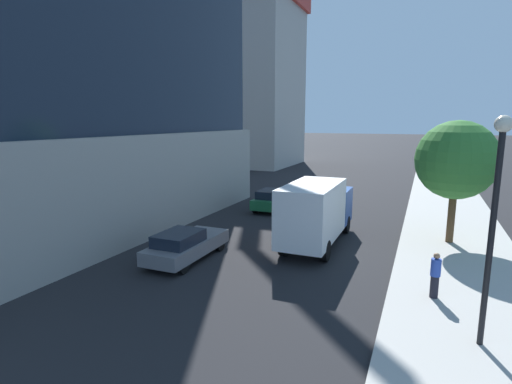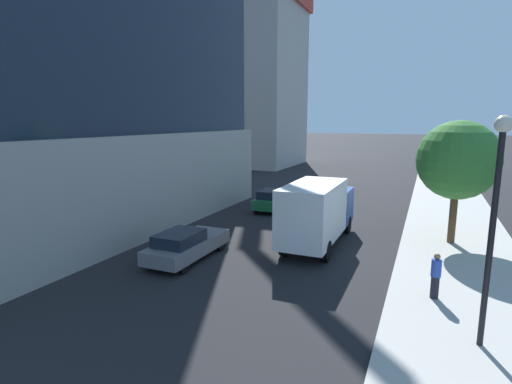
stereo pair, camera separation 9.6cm
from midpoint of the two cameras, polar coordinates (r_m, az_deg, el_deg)
The scene contains 8 objects.
sidewalk at distance 16.84m, azimuth 28.23°, elevation -12.70°, with size 5.36×120.00×0.15m, color #B2AFA8.
construction_building at distance 58.34m, azimuth -1.53°, elevation 17.44°, with size 20.22×19.48×31.21m.
street_lamp at distance 12.07m, azimuth 31.32°, elevation -1.18°, with size 0.44×0.44×6.28m.
street_tree at distance 22.02m, azimuth 27.11°, elevation 4.06°, with size 3.91×3.91×6.17m.
car_gray at distance 18.51m, azimuth -9.87°, elevation -7.44°, with size 1.87×4.71×1.43m.
car_green at distance 28.26m, azimuth 2.73°, elevation -1.06°, with size 1.77×4.53×1.50m.
box_truck at distance 20.22m, azimuth 8.95°, elevation -2.66°, with size 2.29×7.28×3.30m.
pedestrian_blue_shirt at distance 15.45m, azimuth 24.56°, elevation -10.85°, with size 0.34×0.34×1.63m.
Camera 2 is at (7.29, 4.46, 6.30)m, focal length 27.85 mm.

